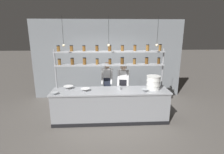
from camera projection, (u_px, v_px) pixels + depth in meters
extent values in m
plane|color=#5B5651|center=(111.00, 120.00, 5.17)|extent=(40.00, 40.00, 0.00)
cube|color=gray|center=(108.00, 60.00, 6.73)|extent=(5.71, 0.12, 2.97)
cube|color=gray|center=(111.00, 106.00, 5.06)|extent=(3.25, 0.72, 0.88)
cube|color=#999BA0|center=(110.00, 91.00, 4.94)|extent=(3.31, 0.76, 0.04)
cube|color=black|center=(111.00, 124.00, 4.80)|extent=(3.25, 0.03, 0.10)
cylinder|color=#999BA0|center=(57.00, 84.00, 5.14)|extent=(0.04, 0.04, 2.05)
cylinder|color=#999BA0|center=(162.00, 83.00, 5.31)|extent=(0.04, 0.04, 2.05)
cube|color=#999BA0|center=(110.00, 65.00, 5.09)|extent=(3.15, 0.28, 0.04)
cylinder|color=brown|center=(59.00, 62.00, 4.98)|extent=(0.09, 0.09, 0.15)
cylinder|color=black|center=(59.00, 59.00, 4.96)|extent=(0.09, 0.09, 0.02)
cylinder|color=brown|center=(72.00, 62.00, 5.00)|extent=(0.10, 0.10, 0.17)
cylinder|color=black|center=(72.00, 58.00, 4.98)|extent=(0.10, 0.10, 0.02)
cylinder|color=brown|center=(85.00, 61.00, 5.02)|extent=(0.10, 0.10, 0.18)
cylinder|color=black|center=(84.00, 58.00, 4.99)|extent=(0.10, 0.10, 0.02)
cylinder|color=brown|center=(97.00, 62.00, 5.04)|extent=(0.09, 0.09, 0.15)
cylinder|color=black|center=(97.00, 59.00, 5.02)|extent=(0.09, 0.09, 0.02)
cylinder|color=brown|center=(110.00, 62.00, 5.06)|extent=(0.08, 0.08, 0.14)
cylinder|color=black|center=(110.00, 59.00, 5.04)|extent=(0.09, 0.09, 0.02)
cylinder|color=#513314|center=(122.00, 61.00, 5.08)|extent=(0.10, 0.10, 0.18)
cylinder|color=black|center=(122.00, 58.00, 5.05)|extent=(0.10, 0.10, 0.02)
cylinder|color=brown|center=(134.00, 61.00, 5.10)|extent=(0.09, 0.09, 0.15)
cylinder|color=black|center=(134.00, 59.00, 5.08)|extent=(0.09, 0.09, 0.02)
cylinder|color=brown|center=(147.00, 61.00, 5.12)|extent=(0.10, 0.10, 0.17)
cylinder|color=black|center=(147.00, 58.00, 5.09)|extent=(0.10, 0.10, 0.02)
cylinder|color=#513314|center=(159.00, 61.00, 5.14)|extent=(0.08, 0.08, 0.16)
cylinder|color=black|center=(159.00, 58.00, 5.12)|extent=(0.08, 0.08, 0.02)
cube|color=#999BA0|center=(110.00, 52.00, 4.99)|extent=(3.15, 0.28, 0.04)
cylinder|color=brown|center=(58.00, 49.00, 4.89)|extent=(0.09, 0.09, 0.14)
cylinder|color=black|center=(58.00, 46.00, 4.87)|extent=(0.09, 0.09, 0.02)
cylinder|color=brown|center=(71.00, 49.00, 4.91)|extent=(0.09, 0.09, 0.15)
cylinder|color=black|center=(71.00, 46.00, 4.89)|extent=(0.09, 0.09, 0.02)
cylinder|color=brown|center=(84.00, 49.00, 4.93)|extent=(0.09, 0.09, 0.14)
cylinder|color=black|center=(84.00, 46.00, 4.91)|extent=(0.09, 0.09, 0.02)
cylinder|color=brown|center=(97.00, 48.00, 4.95)|extent=(0.09, 0.09, 0.15)
cylinder|color=black|center=(97.00, 45.00, 4.93)|extent=(0.09, 0.09, 0.02)
cylinder|color=brown|center=(110.00, 48.00, 4.97)|extent=(0.09, 0.09, 0.16)
cylinder|color=black|center=(110.00, 45.00, 4.94)|extent=(0.10, 0.10, 0.02)
cylinder|color=brown|center=(122.00, 48.00, 4.99)|extent=(0.09, 0.09, 0.15)
cylinder|color=black|center=(122.00, 45.00, 4.96)|extent=(0.09, 0.09, 0.02)
cylinder|color=brown|center=(135.00, 48.00, 5.00)|extent=(0.08, 0.08, 0.15)
cylinder|color=black|center=(135.00, 45.00, 4.98)|extent=(0.08, 0.08, 0.02)
cylinder|color=brown|center=(148.00, 48.00, 5.02)|extent=(0.09, 0.09, 0.16)
cylinder|color=black|center=(148.00, 45.00, 5.00)|extent=(0.09, 0.09, 0.02)
cylinder|color=brown|center=(160.00, 48.00, 5.04)|extent=(0.08, 0.08, 0.17)
cylinder|color=black|center=(160.00, 44.00, 5.02)|extent=(0.09, 0.09, 0.02)
cylinder|color=black|center=(105.00, 98.00, 5.83)|extent=(0.11, 0.11, 0.77)
cylinder|color=black|center=(110.00, 98.00, 5.82)|extent=(0.11, 0.11, 0.77)
cube|color=#232838|center=(107.00, 82.00, 5.69)|extent=(0.24, 0.20, 0.33)
cube|color=white|center=(107.00, 73.00, 5.61)|extent=(0.24, 0.21, 0.27)
sphere|color=#A37A5B|center=(107.00, 65.00, 5.55)|extent=(0.20, 0.20, 0.20)
cylinder|color=white|center=(102.00, 76.00, 5.59)|extent=(0.10, 0.25, 0.51)
cylinder|color=white|center=(111.00, 76.00, 5.57)|extent=(0.10, 0.25, 0.51)
cylinder|color=black|center=(120.00, 100.00, 5.66)|extent=(0.11, 0.11, 0.76)
cylinder|color=black|center=(125.00, 100.00, 5.64)|extent=(0.11, 0.11, 0.76)
cube|color=black|center=(123.00, 84.00, 5.51)|extent=(0.25, 0.21, 0.33)
cube|color=white|center=(123.00, 75.00, 5.43)|extent=(0.25, 0.22, 0.27)
sphere|color=tan|center=(124.00, 67.00, 5.37)|extent=(0.20, 0.20, 0.20)
cylinder|color=white|center=(119.00, 78.00, 5.42)|extent=(0.11, 0.25, 0.50)
cylinder|color=white|center=(128.00, 78.00, 5.38)|extent=(0.11, 0.25, 0.50)
cylinder|color=white|center=(153.00, 87.00, 5.03)|extent=(0.37, 0.37, 0.12)
cylinder|color=silver|center=(153.00, 85.00, 5.01)|extent=(0.39, 0.39, 0.01)
cylinder|color=white|center=(153.00, 83.00, 5.00)|extent=(0.37, 0.37, 0.12)
cylinder|color=silver|center=(153.00, 80.00, 4.98)|extent=(0.39, 0.39, 0.01)
cylinder|color=white|center=(154.00, 78.00, 4.96)|extent=(0.37, 0.37, 0.12)
cylinder|color=silver|center=(154.00, 76.00, 4.95)|extent=(0.39, 0.39, 0.01)
cylinder|color=white|center=(68.00, 88.00, 5.08)|extent=(0.13, 0.13, 0.01)
cone|color=white|center=(68.00, 87.00, 5.07)|extent=(0.28, 0.28, 0.08)
cylinder|color=white|center=(85.00, 91.00, 4.88)|extent=(0.12, 0.12, 0.01)
cone|color=white|center=(85.00, 90.00, 4.88)|extent=(0.26, 0.26, 0.07)
cylinder|color=#B2B7BC|center=(145.00, 91.00, 4.86)|extent=(0.09, 0.09, 0.01)
cone|color=#B2B7BC|center=(145.00, 90.00, 4.85)|extent=(0.20, 0.20, 0.05)
cylinder|color=#B2B7BC|center=(55.00, 94.00, 4.62)|extent=(0.08, 0.08, 0.01)
cone|color=#B2B7BC|center=(55.00, 93.00, 4.62)|extent=(0.19, 0.19, 0.05)
cylinder|color=#B2B7BC|center=(120.00, 88.00, 5.01)|extent=(0.08, 0.08, 0.10)
cylinder|color=black|center=(63.00, 31.00, 4.46)|extent=(0.01, 0.01, 0.75)
sphere|color=#F9E5B2|center=(64.00, 46.00, 4.55)|extent=(0.07, 0.07, 0.07)
cylinder|color=black|center=(109.00, 31.00, 4.52)|extent=(0.01, 0.01, 0.75)
sphere|color=#F9E5B2|center=(109.00, 45.00, 4.62)|extent=(0.07, 0.07, 0.07)
cylinder|color=black|center=(158.00, 31.00, 4.59)|extent=(0.01, 0.01, 0.75)
sphere|color=#F9E5B2|center=(157.00, 45.00, 4.69)|extent=(0.07, 0.07, 0.07)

